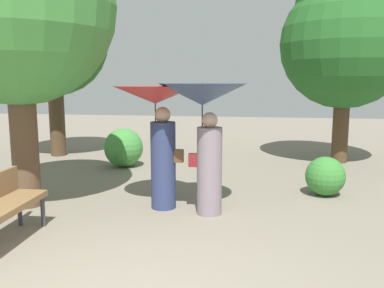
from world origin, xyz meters
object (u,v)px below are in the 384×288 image
object	(u,v)px
tree_near_right	(346,34)
tree_mid_left	(52,31)
person_left	(158,118)
person_right	(204,115)

from	to	relation	value
tree_near_right	tree_mid_left	size ratio (longest dim) A/B	0.97
person_left	tree_mid_left	distance (m)	5.84
person_left	person_right	world-z (taller)	person_right
tree_near_right	person_right	bearing A→B (deg)	-122.18
person_right	tree_near_right	world-z (taller)	tree_near_right
person_right	tree_mid_left	bearing A→B (deg)	52.09
tree_near_right	tree_mid_left	bearing A→B (deg)	-177.94
person_left	person_right	bearing A→B (deg)	-98.63
person_right	tree_near_right	bearing A→B (deg)	-27.50
tree_mid_left	person_left	bearing A→B (deg)	-46.48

